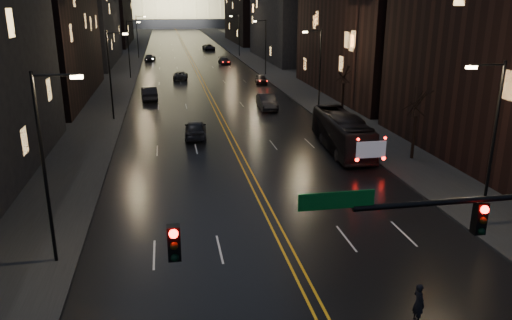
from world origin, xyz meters
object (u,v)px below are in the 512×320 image
oncoming_car_b (149,93)px  receding_car_a (267,102)px  oncoming_car_a (196,129)px  pedestrian_a (419,303)px  bus (342,133)px

oncoming_car_b → receding_car_a: size_ratio=1.00×
oncoming_car_a → pedestrian_a: 29.62m
pedestrian_a → oncoming_car_b: bearing=6.6°
oncoming_car_b → receding_car_a: (13.34, -7.97, -0.00)m
bus → receding_car_a: bus is taller
oncoming_car_a → oncoming_car_b: bearing=-73.0°
oncoming_car_a → pedestrian_a: size_ratio=2.92×
oncoming_car_b → pedestrian_a: size_ratio=3.19×
bus → oncoming_car_a: bus is taller
oncoming_car_b → pedestrian_a: 49.21m
oncoming_car_b → receding_car_a: oncoming_car_b is taller
oncoming_car_a → oncoming_car_b: size_ratio=0.91×
oncoming_car_a → pedestrian_a: pedestrian_a is taller
bus → oncoming_car_b: bus is taller
oncoming_car_b → bus: bearing=117.7°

